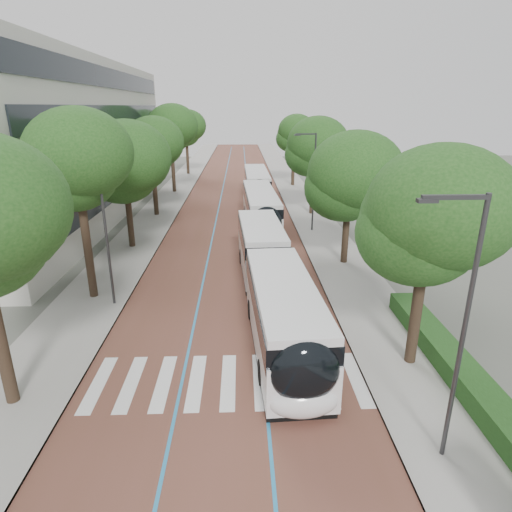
% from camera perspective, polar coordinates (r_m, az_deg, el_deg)
% --- Properties ---
extents(ground, '(160.00, 160.00, 0.00)m').
position_cam_1_polar(ground, '(16.55, -4.52, -18.37)').
color(ground, '#51544C').
rests_on(ground, ground).
extents(road, '(11.00, 140.00, 0.02)m').
position_cam_1_polar(road, '(54.04, -2.83, 8.55)').
color(road, brown).
rests_on(road, ground).
extents(sidewalk_left, '(4.00, 140.00, 0.12)m').
position_cam_1_polar(sidewalk_left, '(54.65, -10.80, 8.41)').
color(sidewalk_left, '#97948F').
rests_on(sidewalk_left, ground).
extents(sidewalk_right, '(4.00, 140.00, 0.12)m').
position_cam_1_polar(sidewalk_right, '(54.44, 5.18, 8.63)').
color(sidewalk_right, '#97948F').
rests_on(sidewalk_right, ground).
extents(kerb_left, '(0.20, 140.00, 0.14)m').
position_cam_1_polar(kerb_left, '(54.40, -8.80, 8.47)').
color(kerb_left, gray).
rests_on(kerb_left, ground).
extents(kerb_right, '(0.20, 140.00, 0.14)m').
position_cam_1_polar(kerb_right, '(54.24, 3.16, 8.64)').
color(kerb_right, gray).
rests_on(kerb_right, ground).
extents(zebra_crossing, '(10.55, 3.60, 0.01)m').
position_cam_1_polar(zebra_crossing, '(17.33, -3.70, -16.28)').
color(zebra_crossing, silver).
rests_on(zebra_crossing, ground).
extents(lane_line_left, '(0.12, 126.00, 0.01)m').
position_cam_1_polar(lane_line_left, '(54.08, -4.54, 8.54)').
color(lane_line_left, teal).
rests_on(lane_line_left, road).
extents(lane_line_right, '(0.12, 126.00, 0.01)m').
position_cam_1_polar(lane_line_right, '(54.04, -1.11, 8.58)').
color(lane_line_right, teal).
rests_on(lane_line_right, road).
extents(office_building, '(18.11, 40.00, 14.00)m').
position_cam_1_polar(office_building, '(45.91, -29.01, 13.14)').
color(office_building, '#ADABA0').
rests_on(office_building, ground).
extents(hedge, '(1.20, 14.00, 0.80)m').
position_cam_1_polar(hedge, '(18.23, 26.46, -14.68)').
color(hedge, '#1B3B14').
rests_on(hedge, sidewalk_right).
extents(streetlight_near, '(1.82, 0.20, 8.00)m').
position_cam_1_polar(streetlight_near, '(12.79, 25.58, -7.11)').
color(streetlight_near, '#323335').
rests_on(streetlight_near, sidewalk_right).
extents(streetlight_far, '(1.82, 0.20, 8.00)m').
position_cam_1_polar(streetlight_far, '(35.96, 7.49, 10.72)').
color(streetlight_far, '#323335').
rests_on(streetlight_far, sidewalk_right).
extents(lamp_post_left, '(0.14, 0.14, 8.00)m').
position_cam_1_polar(lamp_post_left, '(22.97, -19.39, 3.12)').
color(lamp_post_left, '#323335').
rests_on(lamp_post_left, sidewalk_left).
extents(trees_left, '(6.18, 60.52, 9.88)m').
position_cam_1_polar(trees_left, '(39.84, -14.42, 13.85)').
color(trees_left, black).
rests_on(trees_left, ground).
extents(trees_right, '(6.02, 47.10, 8.73)m').
position_cam_1_polar(trees_right, '(34.03, 9.97, 12.21)').
color(trees_right, black).
rests_on(trees_right, ground).
extents(lead_bus, '(3.50, 18.50, 3.20)m').
position_cam_1_polar(lead_bus, '(21.85, 2.18, -3.51)').
color(lead_bus, black).
rests_on(lead_bus, ground).
extents(bus_queued_0, '(2.95, 12.48, 3.20)m').
position_cam_1_polar(bus_queued_0, '(37.23, 0.65, 6.17)').
color(bus_queued_0, silver).
rests_on(bus_queued_0, ground).
extents(bus_queued_1, '(2.70, 12.43, 3.20)m').
position_cam_1_polar(bus_queued_1, '(49.44, 0.10, 9.46)').
color(bus_queued_1, silver).
rests_on(bus_queued_1, ground).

